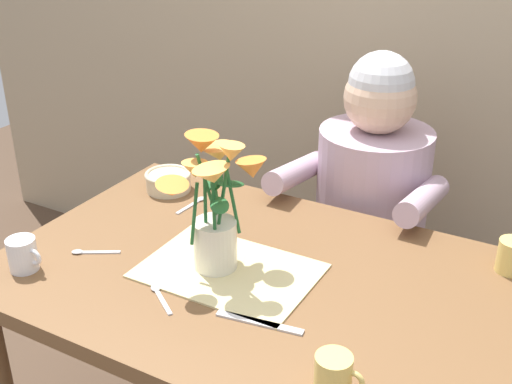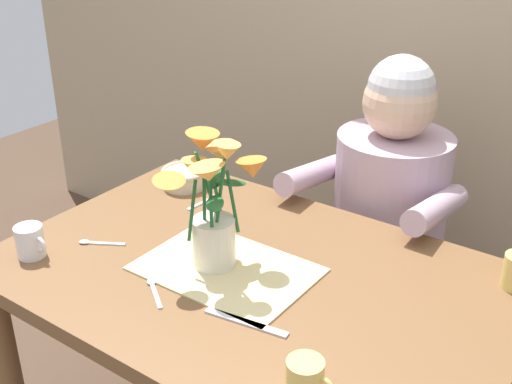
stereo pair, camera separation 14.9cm
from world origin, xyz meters
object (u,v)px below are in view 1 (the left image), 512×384
at_px(tea_cup, 23,255).
at_px(ceramic_mug, 334,375).
at_px(dinner_knife, 259,323).
at_px(seated_person, 368,232).
at_px(flower_vase, 214,203).
at_px(ceramic_bowl, 168,180).

bearing_deg(tea_cup, ceramic_mug, -1.63).
distance_m(dinner_knife, ceramic_mug, 0.24).
height_order(seated_person, dinner_knife, seated_person).
height_order(dinner_knife, ceramic_mug, ceramic_mug).
distance_m(flower_vase, dinner_knife, 0.29).
bearing_deg(tea_cup, dinner_knife, 8.65).
relative_size(seated_person, flower_vase, 3.43).
bearing_deg(flower_vase, ceramic_bowl, 140.50).
bearing_deg(flower_vase, ceramic_mug, -31.66).
relative_size(flower_vase, dinner_knife, 1.74).
distance_m(ceramic_bowl, dinner_knife, 0.69).
xyz_separation_m(flower_vase, dinner_knife, (0.19, -0.14, -0.17)).
relative_size(ceramic_bowl, dinner_knife, 0.72).
bearing_deg(seated_person, tea_cup, -122.83).
xyz_separation_m(flower_vase, tea_cup, (-0.39, -0.23, -0.13)).
xyz_separation_m(flower_vase, ceramic_bowl, (-0.35, 0.29, -0.14)).
bearing_deg(ceramic_bowl, flower_vase, -39.50).
bearing_deg(tea_cup, flower_vase, 30.49).
bearing_deg(ceramic_mug, tea_cup, 178.37).
height_order(dinner_knife, tea_cup, tea_cup).
bearing_deg(ceramic_mug, flower_vase, 148.34).
relative_size(dinner_knife, tea_cup, 2.04).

